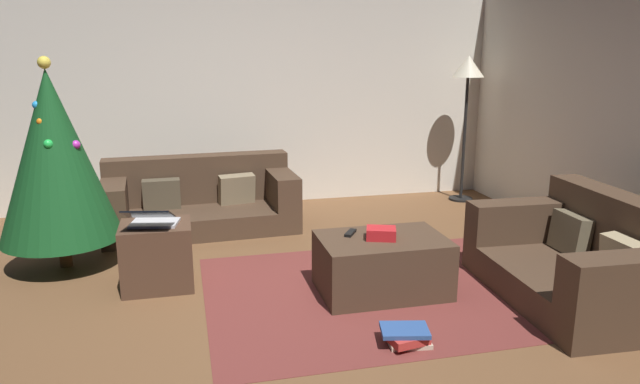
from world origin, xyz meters
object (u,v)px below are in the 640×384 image
object	(u,v)px
gift_box	(381,233)
laptop	(152,220)
couch_left	(200,201)
tv_remote	(350,233)
side_table	(157,256)
ottoman	(382,265)
corner_lamp	(468,78)
christmas_tree	(54,156)
couch_right	(585,260)
book_stack	(407,336)

from	to	relation	value
gift_box	laptop	bearing A→B (deg)	164.36
couch_left	tv_remote	world-z (taller)	couch_left
couch_left	laptop	bearing A→B (deg)	72.76
side_table	tv_remote	bearing A→B (deg)	-14.30
ottoman	gift_box	distance (m)	0.25
gift_box	corner_lamp	size ratio (longest dim) A/B	0.13
christmas_tree	corner_lamp	bearing A→B (deg)	16.32
gift_box	ottoman	bearing A→B (deg)	44.69
couch_left	side_table	world-z (taller)	couch_left
couch_right	gift_box	xyz separation A→B (m)	(-1.42, 0.42, 0.18)
tv_remote	corner_lamp	world-z (taller)	corner_lamp
couch_right	christmas_tree	size ratio (longest dim) A/B	0.92
couch_right	corner_lamp	distance (m)	3.05
tv_remote	laptop	bearing A→B (deg)	-159.32
christmas_tree	side_table	size ratio (longest dim) A/B	3.30
couch_right	tv_remote	size ratio (longest dim) A/B	9.83
couch_right	ottoman	world-z (taller)	couch_right
couch_left	gift_box	xyz separation A→B (m)	(1.23, -1.97, 0.19)
couch_right	tv_remote	world-z (taller)	couch_right
gift_box	side_table	size ratio (longest dim) A/B	0.41
gift_box	tv_remote	distance (m)	0.24
ottoman	corner_lamp	world-z (taller)	corner_lamp
laptop	book_stack	distance (m)	2.02
ottoman	couch_left	bearing A→B (deg)	122.51
christmas_tree	book_stack	bearing A→B (deg)	-40.19
gift_box	tv_remote	world-z (taller)	gift_box
corner_lamp	christmas_tree	bearing A→B (deg)	-163.68
side_table	ottoman	bearing A→B (deg)	-16.93
ottoman	couch_right	bearing A→B (deg)	-17.36
laptop	corner_lamp	size ratio (longest dim) A/B	0.27
couch_right	laptop	distance (m)	3.16
side_table	couch_left	bearing A→B (deg)	75.50
christmas_tree	book_stack	world-z (taller)	christmas_tree
tv_remote	christmas_tree	world-z (taller)	christmas_tree
ottoman	book_stack	bearing A→B (deg)	-98.43
laptop	book_stack	world-z (taller)	laptop
ottoman	gift_box	size ratio (longest dim) A/B	4.38
christmas_tree	couch_right	bearing A→B (deg)	-22.26
gift_box	book_stack	distance (m)	0.89
christmas_tree	book_stack	distance (m)	3.10
couch_left	couch_right	xyz separation A→B (m)	(2.64, -2.39, 0.01)
christmas_tree	laptop	world-z (taller)	christmas_tree
gift_box	christmas_tree	size ratio (longest dim) A/B	0.12
side_table	corner_lamp	xyz separation A→B (m)	(3.45, 1.85, 1.19)
couch_left	tv_remote	bearing A→B (deg)	116.83
laptop	side_table	bearing A→B (deg)	78.67
tv_remote	side_table	bearing A→B (deg)	-161.76
laptop	book_stack	bearing A→B (deg)	-39.24
couch_left	corner_lamp	bearing A→B (deg)	-175.54
gift_box	corner_lamp	xyz separation A→B (m)	(1.85, 2.37, 0.98)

